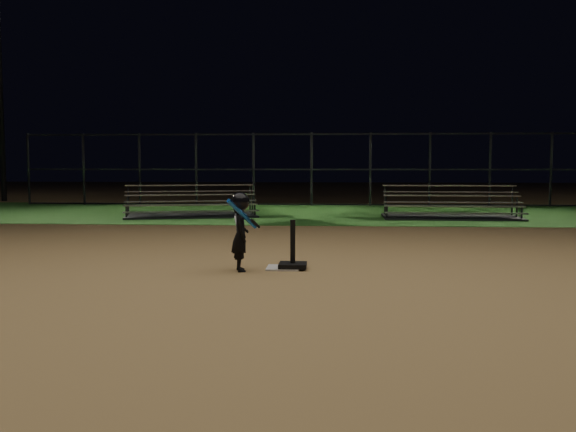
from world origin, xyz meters
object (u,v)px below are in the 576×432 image
Objects in this scene: child_batter at (240,229)px; bleacher_right at (451,212)px; home_plate at (283,268)px; batting_tee at (293,259)px; bleacher_left at (191,210)px.

child_batter reaches higher than bleacher_right.
home_plate is 0.68× the size of batting_tee.
child_batter reaches higher than batting_tee.
bleacher_right is at bearing 65.14° from home_plate.
child_batter is (-0.70, -0.21, 0.43)m from batting_tee.
bleacher_right is (4.41, 8.53, -0.39)m from child_batter.
home_plate is 0.12× the size of bleacher_right.
bleacher_left reaches higher than home_plate.
home_plate is at bearing -85.24° from child_batter.
home_plate is 0.83m from child_batter.
child_batter is 8.99m from bleacher_left.
bleacher_left is at bearing 110.70° from home_plate.
child_batter is 9.61m from bleacher_right.
home_plate is 0.42× the size of child_batter.
batting_tee reaches higher than home_plate.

